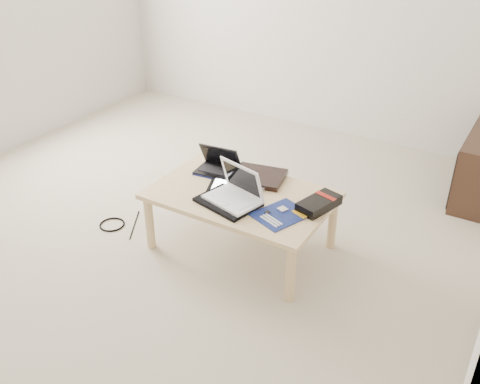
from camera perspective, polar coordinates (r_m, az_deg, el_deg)
The scene contains 13 objects.
ground at distance 3.82m, azimuth -5.98°, elevation -2.73°, with size 4.00×4.00×0.00m, color #B6A794.
coffee_table at distance 3.32m, azimuth 0.11°, elevation -0.88°, with size 1.10×0.70×0.40m.
book at distance 3.45m, azimuth 2.00°, elevation 1.67°, with size 0.37×0.33×0.03m.
netbook at distance 3.53m, azimuth -2.35°, elevation 2.75°, with size 0.29×0.23×0.18m.
tablet at distance 3.36m, azimuth -1.21°, elevation 0.59°, with size 0.30×0.27×0.01m.
remote at distance 3.33m, azimuth 2.34°, elevation 0.43°, with size 0.11×0.23×0.02m.
neoprene_sleeve at distance 3.19m, azimuth -1.29°, elevation -1.07°, with size 0.35×0.26×0.02m, color black.
white_laptop at distance 3.17m, azimuth -0.48°, elevation -0.04°, with size 0.36×0.30×0.22m.
motherboard at distance 3.09m, azimuth 4.38°, elevation -2.41°, with size 0.33×0.36×0.01m.
gpu_box at distance 3.16m, azimuth 8.42°, elevation -1.24°, with size 0.21×0.30×0.06m.
cable_coil at distance 3.30m, azimuth -2.11°, elevation -0.02°, with size 0.09×0.09×0.01m, color black.
floor_cable_coil at distance 3.82m, azimuth -13.49°, elevation -3.39°, with size 0.17×0.17×0.01m, color black.
floor_cable_trail at distance 3.79m, azimuth -11.20°, elevation -3.43°, with size 0.01×0.01×0.36m, color black.
Camera 1 is at (1.99, -2.54, 2.05)m, focal length 40.00 mm.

